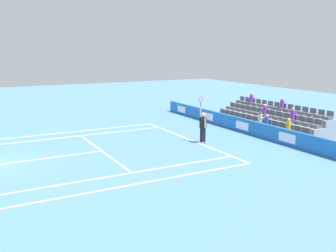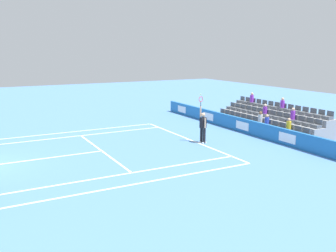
% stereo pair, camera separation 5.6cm
% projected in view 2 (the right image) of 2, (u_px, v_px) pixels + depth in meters
% --- Properties ---
extents(line_baseline, '(10.97, 0.10, 0.01)m').
position_uv_depth(line_baseline, '(189.00, 139.00, 22.48)').
color(line_baseline, white).
rests_on(line_baseline, ground).
extents(line_service, '(8.23, 0.10, 0.01)m').
position_uv_depth(line_service, '(102.00, 151.00, 19.94)').
color(line_service, white).
rests_on(line_service, ground).
extents(line_centre_service, '(0.10, 6.40, 0.01)m').
position_uv_depth(line_centre_service, '(40.00, 159.00, 18.45)').
color(line_centre_service, white).
rests_on(line_centre_service, ground).
extents(line_singles_sideline_left, '(0.10, 11.89, 0.01)m').
position_uv_depth(line_singles_sideline_left, '(74.00, 136.00, 23.27)').
color(line_singles_sideline_left, white).
rests_on(line_singles_sideline_left, ground).
extents(line_singles_sideline_right, '(0.10, 11.89, 0.01)m').
position_uv_depth(line_singles_sideline_right, '(122.00, 174.00, 16.17)').
color(line_singles_sideline_right, white).
rests_on(line_singles_sideline_right, ground).
extents(line_doubles_sideline_left, '(0.10, 11.89, 0.01)m').
position_uv_depth(line_doubles_sideline_left, '(68.00, 132.00, 24.46)').
color(line_doubles_sideline_left, white).
rests_on(line_doubles_sideline_left, ground).
extents(line_doubles_sideline_right, '(0.10, 11.89, 0.01)m').
position_uv_depth(line_doubles_sideline_right, '(134.00, 184.00, 14.99)').
color(line_doubles_sideline_right, white).
rests_on(line_doubles_sideline_right, ground).
extents(line_centre_mark, '(0.10, 0.20, 0.01)m').
position_uv_depth(line_centre_mark, '(188.00, 140.00, 22.44)').
color(line_centre_mark, white).
rests_on(line_centre_mark, ground).
extents(sponsor_barrier, '(19.50, 0.22, 0.92)m').
position_uv_depth(sponsor_barrier, '(244.00, 126.00, 24.32)').
color(sponsor_barrier, '#1E66AD').
rests_on(sponsor_barrier, ground).
extents(tennis_player, '(0.53, 0.39, 2.85)m').
position_uv_depth(tennis_player, '(203.00, 126.00, 21.47)').
color(tennis_player, black).
rests_on(tennis_player, ground).
extents(stadium_stand, '(8.68, 2.85, 2.19)m').
position_uv_depth(stadium_stand, '(270.00, 121.00, 25.37)').
color(stadium_stand, gray).
rests_on(stadium_stand, ground).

